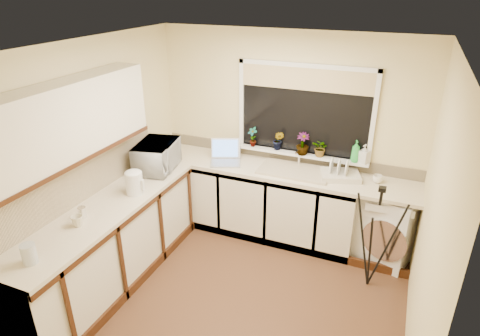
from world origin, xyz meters
name	(u,v)px	position (x,y,z in m)	size (l,w,h in m)	color
floor	(239,294)	(0.00, 0.00, 0.00)	(3.20, 3.20, 0.00)	#4F2D1F
ceiling	(239,48)	(0.00, 0.00, 2.45)	(3.20, 3.20, 0.00)	white
wall_back	(287,135)	(0.00, 1.50, 1.23)	(3.20, 3.20, 0.00)	beige
wall_front	(142,294)	(0.00, -1.50, 1.23)	(3.20, 3.20, 0.00)	beige
wall_left	(97,161)	(-1.60, 0.00, 1.23)	(3.00, 3.00, 0.00)	beige
wall_right	(431,224)	(1.60, 0.00, 1.23)	(3.00, 3.00, 0.00)	beige
base_cabinet_back	(252,199)	(-0.33, 1.20, 0.43)	(2.55, 0.60, 0.86)	silver
base_cabinet_left	(111,246)	(-1.30, -0.30, 0.43)	(0.54, 2.40, 0.86)	silver
worktop_back	(278,171)	(0.00, 1.20, 0.88)	(3.20, 0.60, 0.04)	beige
worktop_left	(106,209)	(-1.30, -0.30, 0.88)	(0.60, 2.40, 0.04)	beige
upper_cabinet	(67,122)	(-1.44, -0.45, 1.80)	(0.28, 1.90, 0.70)	silver
splashback_left	(79,181)	(-1.59, -0.30, 1.12)	(0.02, 2.40, 0.45)	beige
splashback_back	(285,155)	(0.00, 1.49, 0.97)	(3.20, 0.02, 0.14)	beige
window_glass	(304,111)	(0.20, 1.49, 1.55)	(1.50, 0.02, 1.00)	black
window_blind	(306,79)	(0.20, 1.46, 1.92)	(1.50, 0.02, 0.25)	tan
windowsill	(300,154)	(0.20, 1.43, 1.04)	(1.60, 0.14, 0.03)	white
sink	(295,171)	(0.20, 1.20, 0.91)	(0.82, 0.46, 0.03)	tan
faucet	(299,157)	(0.20, 1.38, 1.02)	(0.03, 0.03, 0.24)	silver
washing_machine	(387,225)	(1.29, 1.24, 0.42)	(0.59, 0.57, 0.83)	white
laptop	(226,156)	(-0.67, 1.18, 0.97)	(0.47, 0.47, 0.25)	#9A9BA2
kettle	(134,183)	(-1.19, 0.05, 1.02)	(0.18, 0.18, 0.24)	white
dish_rack	(340,175)	(0.72, 1.24, 0.93)	(0.42, 0.32, 0.06)	beige
tripod	(374,238)	(1.20, 0.66, 0.58)	(0.57, 0.57, 1.15)	black
glass_jug	(29,254)	(-1.26, -1.24, 0.98)	(0.12, 0.12, 0.17)	#B4B9BF
steel_jar	(82,212)	(-1.36, -0.54, 0.95)	(0.08, 0.08, 0.11)	white
microwave	(157,156)	(-1.31, 0.66, 1.06)	(0.59, 0.40, 0.33)	silver
plant_a	(253,137)	(-0.41, 1.41, 1.17)	(0.13, 0.09, 0.25)	#999999
plant_b	(278,140)	(-0.08, 1.43, 1.17)	(0.13, 0.11, 0.24)	#999999
plant_c	(303,144)	(0.23, 1.40, 1.18)	(0.15, 0.15, 0.26)	#999999
plant_d	(321,148)	(0.44, 1.41, 1.15)	(0.19, 0.16, 0.21)	#999999
soap_bottle_green	(356,151)	(0.83, 1.41, 1.18)	(0.10, 0.10, 0.25)	green
soap_bottle_clear	(364,154)	(0.93, 1.42, 1.16)	(0.10, 0.10, 0.22)	#999999
cup_back	(378,179)	(1.11, 1.28, 0.94)	(0.11, 0.11, 0.09)	white
cup_left	(77,221)	(-1.30, -0.67, 0.95)	(0.11, 0.11, 0.10)	beige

